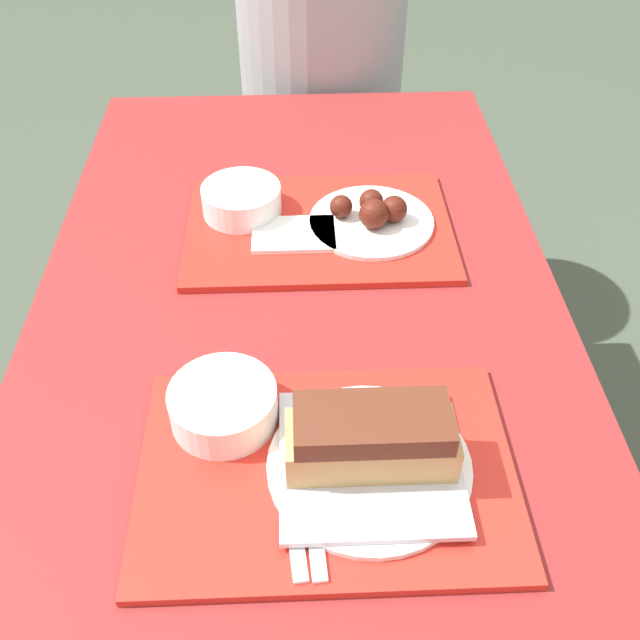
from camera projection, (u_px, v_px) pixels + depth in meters
ground_plane at (305, 597)px, 1.46m from camera, size 12.00×12.00×0.00m
picnic_table at (299, 398)px, 1.04m from camera, size 0.78×1.54×0.73m
picnic_bench_far at (294, 185)px, 1.94m from camera, size 0.74×0.28×0.43m
tray_near at (323, 471)px, 0.82m from camera, size 0.43×0.30×0.01m
tray_far at (317, 228)px, 1.16m from camera, size 0.43×0.30×0.01m
bowl_coleslaw_near at (220, 403)px, 0.85m from camera, size 0.13×0.13×0.05m
brisket_sandwich_plate at (367, 449)px, 0.79m from camera, size 0.23×0.23×0.09m
plastic_fork_near at (288, 509)px, 0.77m from camera, size 0.03×0.17×0.00m
plastic_knife_near at (309, 508)px, 0.77m from camera, size 0.03×0.17×0.00m
condiment_packet at (314, 420)px, 0.86m from camera, size 0.04×0.03×0.01m
bowl_coleslaw_far at (239, 198)px, 1.17m from camera, size 0.13×0.13×0.05m
wings_plate_far at (370, 215)px, 1.15m from camera, size 0.20×0.20×0.06m
napkin_far at (291, 234)px, 1.13m from camera, size 0.13×0.09×0.01m
person_seated_across at (320, 51)px, 1.69m from camera, size 0.39×0.39×0.73m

